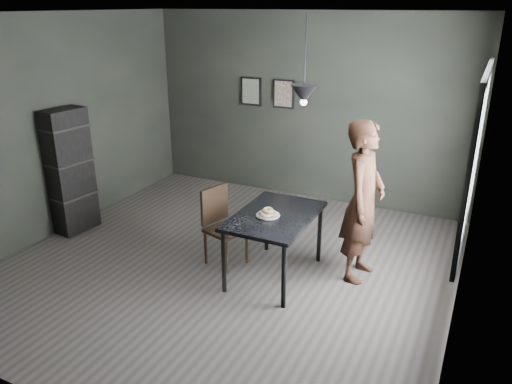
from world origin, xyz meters
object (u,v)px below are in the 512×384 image
at_px(cafe_table, 275,221).
at_px(pendant_lamp, 304,94).
at_px(shelf_unit, 70,171).
at_px(white_plate, 268,216).
at_px(wood_chair, 221,221).
at_px(woman, 363,202).

height_order(cafe_table, pendant_lamp, pendant_lamp).
distance_m(shelf_unit, pendant_lamp, 3.40).
bearing_deg(white_plate, wood_chair, 169.27).
xyz_separation_m(white_plate, woman, (0.89, 0.50, 0.14)).
bearing_deg(woman, white_plate, 122.92).
bearing_deg(white_plate, woman, 29.38).
relative_size(woman, wood_chair, 1.95).
bearing_deg(wood_chair, shelf_unit, -161.51).
xyz_separation_m(woman, wood_chair, (-1.55, -0.38, -0.37)).
bearing_deg(woman, cafe_table, 119.85).
height_order(cafe_table, wood_chair, wood_chair).
xyz_separation_m(white_plate, wood_chair, (-0.66, 0.12, -0.23)).
height_order(shelf_unit, pendant_lamp, pendant_lamp).
height_order(cafe_table, shelf_unit, shelf_unit).
bearing_deg(shelf_unit, wood_chair, 8.53).
relative_size(cafe_table, woman, 0.67).
bearing_deg(wood_chair, cafe_table, 13.45).
bearing_deg(woman, wood_chair, 107.24).
height_order(white_plate, shelf_unit, shelf_unit).
height_order(wood_chair, pendant_lamp, pendant_lamp).
xyz_separation_m(cafe_table, shelf_unit, (-2.92, -0.02, 0.15)).
bearing_deg(white_plate, pendant_lamp, 31.89).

